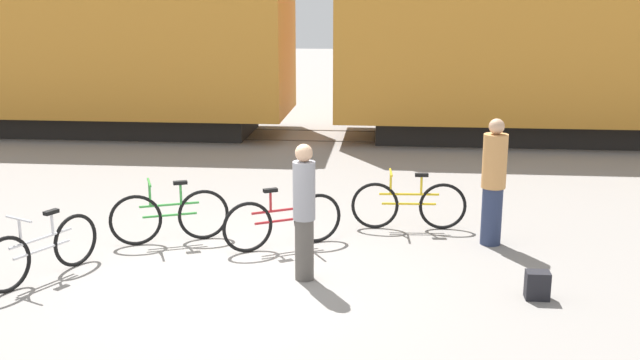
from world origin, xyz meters
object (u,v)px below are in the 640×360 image
Objects in this scene: bicycle_green at (170,216)px; backpack at (537,285)px; bicycle_yellow at (409,205)px; bicycle_maroon at (283,221)px; person_in_tan at (493,182)px; freight_train at (313,22)px; person_in_grey at (304,211)px; bicycle_silver at (42,250)px.

backpack is at bearing -18.18° from bicycle_green.
bicycle_maroon is at bearing -149.95° from bicycle_yellow.
person_in_tan reaches higher than backpack.
person_in_tan is at bearing 4.48° from bicycle_green.
person_in_tan is at bearing -67.17° from freight_train.
person_in_tan is at bearing 130.12° from person_in_grey.
backpack is at bearing 71.25° from person_in_tan.
person_in_grey reaches higher than bicycle_silver.
freight_train is at bearing 106.70° from bicycle_yellow.
bicycle_maroon reaches higher than bicycle_silver.
bicycle_maroon is 4.68× the size of backpack.
bicycle_maroon is (2.86, 1.48, 0.01)m from bicycle_silver.
backpack is (1.47, -2.59, -0.21)m from bicycle_yellow.
person_in_tan is (5.82, 1.91, 0.55)m from bicycle_silver.
backpack is (3.74, -10.14, -2.66)m from freight_train.
freight_train is at bearing 76.65° from bicycle_silver.
bicycle_green is at bearing -97.97° from freight_train.
bicycle_maroon is at bearing 27.34° from bicycle_silver.
freight_train is at bearing -94.58° from person_in_tan.
bicycle_green is (-1.67, 0.07, 0.01)m from bicycle_maroon.
freight_train is 15.96× the size of bicycle_silver.
person_in_grey reaches higher than bicycle_maroon.
person_in_tan is at bearing -27.49° from bicycle_yellow.
person_in_tan reaches higher than bicycle_green.
bicycle_maroon is at bearing 154.54° from backpack.
bicycle_maroon is 0.99× the size of bicycle_green.
person_in_grey is at bearing 5.04° from bicycle_silver.
person_in_tan is (2.52, 1.62, 0.02)m from person_in_grey.
bicycle_green is at bearing -113.34° from person_in_grey.
bicycle_green reaches higher than bicycle_silver.
freight_train reaches higher than bicycle_silver.
bicycle_maroon is at bearing -2.25° from bicycle_green.
bicycle_green is at bearing 161.82° from backpack.
bicycle_green is 4.73× the size of backpack.
bicycle_maroon is 1.67m from bicycle_green.
bicycle_green is at bearing -22.93° from person_in_tan.
backpack is (6.12, -0.07, -0.21)m from bicycle_silver.
freight_train is at bearing 110.23° from backpack.
freight_train is 8.94m from bicycle_maroon.
backpack is at bearing 90.10° from person_in_grey.
backpack is at bearing -60.40° from bicycle_yellow.
backpack is at bearing -25.46° from bicycle_maroon.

